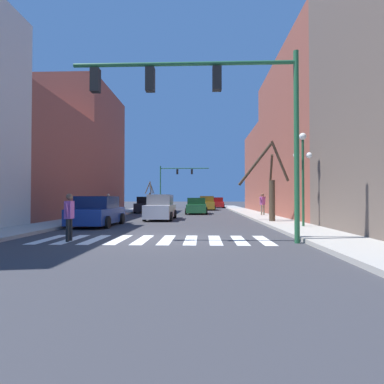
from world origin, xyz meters
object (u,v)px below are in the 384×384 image
(traffic_signal_far, at_px, (174,177))
(car_at_intersection, at_px, (98,212))
(street_tree_right_mid, at_px, (150,194))
(pedestrian_crossing_street, at_px, (263,202))
(street_lamp_right_corner, at_px, (303,160))
(car_parked_right_far, at_px, (218,203))
(car_parked_left_near, at_px, (197,206))
(car_parked_left_mid, at_px, (161,208))
(pedestrian_near_right_corner, at_px, (108,202))
(traffic_signal_near, at_px, (213,100))
(pedestrian_on_left_sidewalk, at_px, (69,213))
(car_parked_left_far, at_px, (146,205))
(car_driving_toward_lane, at_px, (207,204))
(street_tree_right_near, at_px, (269,186))

(traffic_signal_far, bearing_deg, car_at_intersection, -92.38)
(street_tree_right_mid, bearing_deg, pedestrian_crossing_street, -58.40)
(street_lamp_right_corner, distance_m, car_parked_right_far, 33.04)
(car_parked_left_near, bearing_deg, street_lamp_right_corner, -158.41)
(car_parked_left_mid, distance_m, pedestrian_crossing_street, 8.76)
(traffic_signal_far, xyz_separation_m, pedestrian_near_right_corner, (-3.92, -21.77, -3.76))
(traffic_signal_near, bearing_deg, pedestrian_near_right_corner, 118.73)
(traffic_signal_near, height_order, car_parked_left_near, traffic_signal_near)
(traffic_signal_far, xyz_separation_m, pedestrian_crossing_street, (9.55, -23.37, -3.76))
(pedestrian_on_left_sidewalk, bearing_deg, car_at_intersection, -173.33)
(traffic_signal_near, bearing_deg, street_tree_right_mid, 103.47)
(car_parked_left_far, bearing_deg, car_driving_toward_lane, -42.49)
(traffic_signal_near, relative_size, pedestrian_near_right_corner, 4.44)
(car_parked_left_mid, distance_m, pedestrian_on_left_sidewalk, 11.00)
(pedestrian_near_right_corner, bearing_deg, street_tree_right_mid, 90.05)
(pedestrian_near_right_corner, height_order, pedestrian_on_left_sidewalk, pedestrian_near_right_corner)
(pedestrian_on_left_sidewalk, relative_size, street_tree_right_mid, 0.42)
(car_parked_left_near, relative_size, car_parked_left_far, 0.97)
(car_parked_right_far, relative_size, pedestrian_near_right_corner, 2.66)
(traffic_signal_near, relative_size, street_lamp_right_corner, 1.70)
(street_tree_right_near, relative_size, street_tree_right_mid, 1.21)
(car_at_intersection, height_order, pedestrian_near_right_corner, pedestrian_near_right_corner)
(traffic_signal_near, xyz_separation_m, pedestrian_near_right_corner, (-8.84, 16.13, -3.82))
(car_parked_left_far, bearing_deg, car_parked_left_near, -112.59)
(car_parked_left_near, xyz_separation_m, street_tree_right_near, (4.74, -10.80, 1.56))
(car_parked_left_mid, xyz_separation_m, street_tree_right_mid, (-5.26, 25.10, 1.34))
(car_parked_right_far, bearing_deg, traffic_signal_near, 176.89)
(car_driving_toward_lane, distance_m, pedestrian_crossing_street, 14.57)
(traffic_signal_near, distance_m, pedestrian_near_right_corner, 18.79)
(car_parked_right_far, bearing_deg, car_at_intersection, 165.25)
(pedestrian_crossing_street, bearing_deg, pedestrian_on_left_sidewalk, 14.93)
(car_parked_left_near, height_order, pedestrian_near_right_corner, pedestrian_near_right_corner)
(pedestrian_near_right_corner, relative_size, street_tree_right_mid, 0.44)
(car_parked_left_far, bearing_deg, pedestrian_crossing_street, -121.53)
(car_parked_right_far, height_order, street_tree_right_mid, street_tree_right_mid)
(car_parked_left_mid, relative_size, car_driving_toward_lane, 1.02)
(car_at_intersection, bearing_deg, pedestrian_on_left_sidewalk, -169.83)
(car_driving_toward_lane, bearing_deg, street_tree_right_near, -169.86)
(car_parked_right_far, height_order, pedestrian_near_right_corner, pedestrian_near_right_corner)
(traffic_signal_near, distance_m, car_parked_left_near, 19.53)
(car_parked_left_far, relative_size, pedestrian_crossing_street, 2.62)
(car_at_intersection, xyz_separation_m, pedestrian_crossing_street, (10.87, 8.46, 0.44))
(car_parked_right_far, distance_m, car_driving_toward_lane, 9.34)
(traffic_signal_far, xyz_separation_m, street_tree_right_near, (8.71, -29.68, -2.67))
(car_parked_left_mid, xyz_separation_m, car_driving_toward_lane, (3.56, 17.40, 0.00))
(traffic_signal_far, distance_m, street_tree_right_near, 31.04)
(street_tree_right_near, bearing_deg, car_parked_right_far, 93.41)
(traffic_signal_far, relative_size, street_tree_right_near, 1.61)
(car_at_intersection, xyz_separation_m, street_tree_right_near, (10.03, 2.15, 1.53))
(car_parked_left_mid, distance_m, pedestrian_near_right_corner, 7.50)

